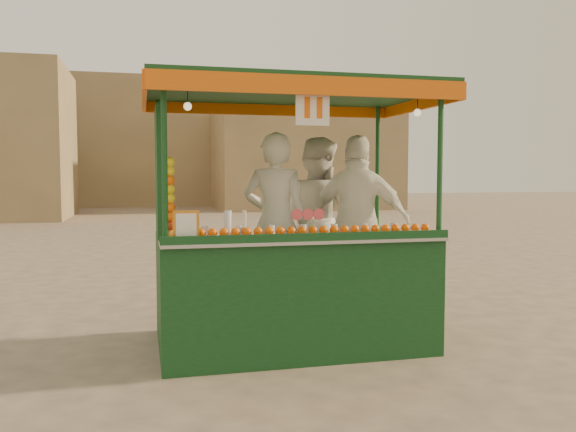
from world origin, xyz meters
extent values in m
plane|color=brown|center=(0.00, 0.00, 0.00)|extent=(90.00, 90.00, 0.00)
cube|color=#9D8459|center=(7.00, 24.00, 2.50)|extent=(9.00, 6.00, 5.00)
cube|color=#9D8459|center=(-2.00, 30.00, 3.50)|extent=(14.00, 7.00, 7.00)
cube|color=#0F3718|center=(0.32, 0.11, 0.15)|extent=(2.65, 1.63, 0.31)
cylinder|color=black|center=(-0.60, 0.11, 0.18)|extent=(0.37, 0.10, 0.37)
cylinder|color=black|center=(1.23, 0.11, 0.18)|extent=(0.37, 0.10, 0.37)
cube|color=#0F3718|center=(0.32, -0.55, 0.71)|extent=(2.65, 0.31, 0.81)
cube|color=#0F3718|center=(-0.85, 0.22, 0.71)|extent=(0.31, 1.32, 0.81)
cube|color=#0F3718|center=(1.49, 0.22, 0.71)|extent=(0.31, 1.32, 0.81)
cube|color=#B2B2B7|center=(0.32, -0.52, 1.14)|extent=(2.65, 0.47, 0.03)
cylinder|color=#0F3718|center=(-0.96, -0.65, 1.83)|extent=(0.05, 0.05, 1.43)
cylinder|color=#0F3718|center=(1.59, -0.65, 1.83)|extent=(0.05, 0.05, 1.43)
cylinder|color=#0F3718|center=(-0.96, 0.88, 1.83)|extent=(0.05, 0.05, 1.43)
cylinder|color=#0F3718|center=(1.59, 0.88, 1.83)|extent=(0.05, 0.05, 1.43)
cube|color=#0F3718|center=(0.32, 0.11, 2.59)|extent=(2.85, 1.83, 0.08)
cube|color=#E15C0C|center=(0.32, -0.80, 2.51)|extent=(2.85, 0.04, 0.16)
cube|color=#E15C0C|center=(0.32, 1.03, 2.51)|extent=(2.85, 0.04, 0.16)
cube|color=#E15C0C|center=(-1.11, 0.11, 2.51)|extent=(0.04, 1.83, 0.16)
cube|color=#E15C0C|center=(1.74, 0.11, 2.51)|extent=(0.04, 1.83, 0.16)
cylinder|color=#CF3F49|center=(0.30, -0.65, 1.39)|extent=(0.10, 0.03, 0.10)
cube|color=#C27524|center=(-0.78, -0.65, 1.29)|extent=(0.22, 0.02, 0.29)
cube|color=white|center=(0.32, -0.72, 2.32)|extent=(0.31, 0.02, 0.31)
sphere|color=#FFE5B2|center=(-0.75, -0.58, 2.32)|extent=(0.07, 0.07, 0.07)
sphere|color=#FFE5B2|center=(1.39, -0.58, 2.32)|extent=(0.07, 0.07, 0.07)
imported|color=silver|center=(0.21, 0.28, 1.24)|extent=(0.80, 0.69, 1.87)
imported|color=silver|center=(0.76, 0.63, 1.23)|extent=(1.13, 1.13, 1.85)
imported|color=white|center=(1.05, 0.07, 1.23)|extent=(1.16, 0.93, 1.85)
camera|label=1|loc=(-1.14, -5.74, 1.74)|focal=36.93mm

